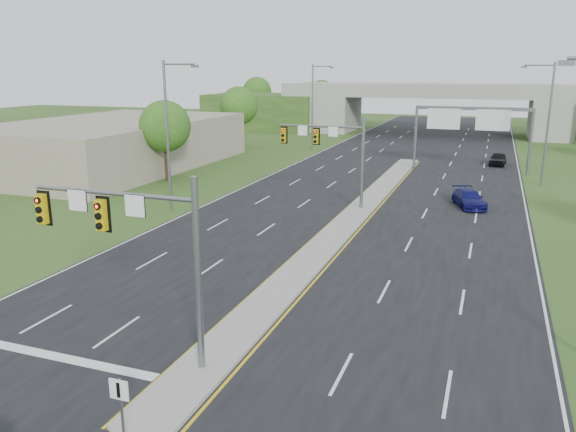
% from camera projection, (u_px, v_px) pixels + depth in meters
% --- Properties ---
extents(ground, '(240.00, 240.00, 0.00)m').
position_uv_depth(ground, '(202.00, 371.00, 19.89)').
color(ground, '#2E4C1B').
rests_on(ground, ground).
extents(road, '(24.00, 160.00, 0.02)m').
position_uv_depth(road, '(385.00, 185.00, 51.68)').
color(road, black).
rests_on(road, ground).
extents(median, '(2.00, 54.00, 0.16)m').
position_uv_depth(median, '(355.00, 215.00, 40.75)').
color(median, gray).
rests_on(median, road).
extents(lane_markings, '(23.72, 160.00, 0.01)m').
position_uv_depth(lane_markings, '(364.00, 198.00, 46.35)').
color(lane_markings, gold).
rests_on(lane_markings, road).
extents(signal_mast_near, '(6.62, 0.60, 7.00)m').
position_uv_depth(signal_mast_near, '(138.00, 237.00, 19.37)').
color(signal_mast_near, slate).
rests_on(signal_mast_near, ground).
extents(signal_mast_far, '(6.62, 0.60, 7.00)m').
position_uv_depth(signal_mast_far, '(333.00, 147.00, 42.08)').
color(signal_mast_far, slate).
rests_on(signal_mast_far, ground).
extents(keep_right_sign, '(0.60, 0.13, 2.20)m').
position_uv_depth(keep_right_sign, '(120.00, 402.00, 15.39)').
color(keep_right_sign, slate).
rests_on(keep_right_sign, ground).
extents(sign_gantry, '(11.58, 0.44, 6.67)m').
position_uv_depth(sign_gantry, '(471.00, 121.00, 57.14)').
color(sign_gantry, slate).
rests_on(sign_gantry, ground).
extents(overpass, '(80.00, 14.00, 8.10)m').
position_uv_depth(overpass, '(437.00, 112.00, 91.66)').
color(overpass, gray).
rests_on(overpass, ground).
extents(lightpole_l_mid, '(2.85, 0.25, 11.00)m').
position_uv_depth(lightpole_l_mid, '(169.00, 129.00, 40.93)').
color(lightpole_l_mid, slate).
rests_on(lightpole_l_mid, ground).
extents(lightpole_l_far, '(2.85, 0.25, 11.00)m').
position_uv_depth(lightpole_l_far, '(314.00, 103.00, 72.72)').
color(lightpole_l_far, slate).
rests_on(lightpole_l_far, ground).
extents(lightpole_r_far, '(2.85, 0.25, 11.00)m').
position_uv_depth(lightpole_r_far, '(546.00, 118.00, 50.26)').
color(lightpole_r_far, slate).
rests_on(lightpole_r_far, ground).
extents(tree_l_near, '(4.80, 4.80, 7.60)m').
position_uv_depth(tree_l_near, '(165.00, 126.00, 52.47)').
color(tree_l_near, '#382316').
rests_on(tree_l_near, ground).
extents(tree_l_mid, '(5.20, 5.20, 8.12)m').
position_uv_depth(tree_l_mid, '(239.00, 106.00, 76.43)').
color(tree_l_mid, '#382316').
rests_on(tree_l_mid, ground).
extents(tree_back_a, '(6.00, 6.00, 8.85)m').
position_uv_depth(tree_back_a, '(257.00, 92.00, 116.43)').
color(tree_back_a, '#382316').
rests_on(tree_back_a, ground).
extents(tree_back_b, '(5.60, 5.60, 8.32)m').
position_uv_depth(tree_back_b, '(322.00, 94.00, 111.86)').
color(tree_back_b, '#382316').
rests_on(tree_back_b, ground).
extents(commercial_building, '(18.00, 30.00, 5.00)m').
position_uv_depth(commercial_building, '(112.00, 144.00, 61.02)').
color(commercial_building, gray).
rests_on(commercial_building, ground).
extents(car_far_b, '(3.17, 4.81, 1.30)m').
position_uv_depth(car_far_b, '(469.00, 199.00, 43.35)').
color(car_far_b, '#0D0D50').
rests_on(car_far_b, road).
extents(car_far_c, '(1.98, 4.23, 1.40)m').
position_uv_depth(car_far_c, '(498.00, 159.00, 62.38)').
color(car_far_c, black).
rests_on(car_far_c, road).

